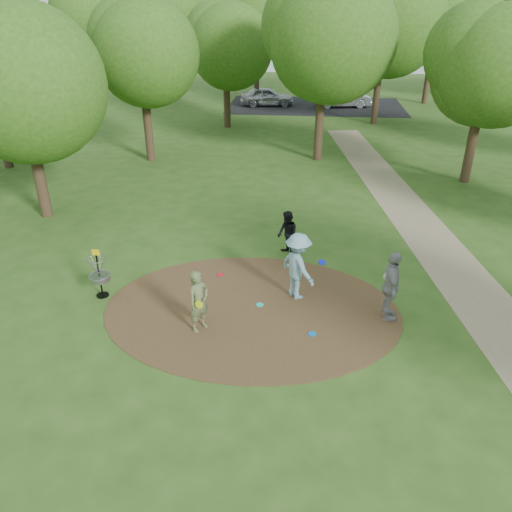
{
  "coord_description": "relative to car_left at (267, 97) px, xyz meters",
  "views": [
    {
      "loc": [
        1.29,
        -11.8,
        7.93
      ],
      "look_at": [
        0.0,
        1.2,
        1.1
      ],
      "focal_mm": 35.0,
      "sensor_mm": 36.0,
      "label": 1
    }
  ],
  "objects": [
    {
      "name": "ground",
      "position": [
        1.94,
        -29.65,
        -0.72
      ],
      "size": [
        100.0,
        100.0,
        0.0
      ],
      "primitive_type": "plane",
      "color": "#2D5119",
      "rests_on": "ground"
    },
    {
      "name": "footpath",
      "position": [
        8.44,
        -27.65,
        -0.71
      ],
      "size": [
        7.55,
        39.89,
        0.01
      ],
      "primitive_type": "cube",
      "rotation": [
        0.0,
        0.0,
        0.14
      ],
      "color": "#8C7A5B",
      "rests_on": "ground"
    },
    {
      "name": "disc_golf_basket",
      "position": [
        -2.56,
        -29.35,
        0.15
      ],
      "size": [
        0.63,
        0.63,
        1.54
      ],
      "color": "black",
      "rests_on": "ground"
    },
    {
      "name": "player_waiting_with_disc",
      "position": [
        5.71,
        -29.68,
        0.29
      ],
      "size": [
        0.49,
        1.18,
        2.02
      ],
      "color": "#949597",
      "rests_on": "ground"
    },
    {
      "name": "tree_ring",
      "position": [
        3.65,
        -20.19,
        4.58
      ],
      "size": [
        37.54,
        46.22,
        9.66
      ],
      "color": "#332316",
      "rests_on": "ground"
    },
    {
      "name": "car_left",
      "position": [
        0.0,
        0.0,
        0.0
      ],
      "size": [
        4.45,
        2.35,
        1.44
      ],
      "primitive_type": "imported",
      "rotation": [
        0.0,
        0.0,
        1.73
      ],
      "color": "#9EA1A5",
      "rests_on": "ground"
    },
    {
      "name": "disc_ground_red",
      "position": [
        0.72,
        -27.8,
        -0.69
      ],
      "size": [
        0.22,
        0.22,
        0.02
      ],
      "primitive_type": "cylinder",
      "color": "red",
      "rests_on": "dirt_clearing"
    },
    {
      "name": "dirt_clearing",
      "position": [
        1.94,
        -29.65,
        -0.71
      ],
      "size": [
        8.4,
        8.4,
        0.02
      ],
      "primitive_type": "cylinder",
      "color": "#47301C",
      "rests_on": "ground"
    },
    {
      "name": "disc_ground_cyan",
      "position": [
        2.14,
        -29.42,
        -0.69
      ],
      "size": [
        0.22,
        0.22,
        0.02
      ],
      "primitive_type": "cylinder",
      "color": "#18C4B2",
      "rests_on": "dirt_clearing"
    },
    {
      "name": "player_observer_with_disc",
      "position": [
        0.66,
        -30.69,
        0.15
      ],
      "size": [
        0.7,
        0.76,
        1.74
      ],
      "color": "#5B683C",
      "rests_on": "ground"
    },
    {
      "name": "parking_lot",
      "position": [
        3.94,
        0.35,
        -0.72
      ],
      "size": [
        14.0,
        8.0,
        0.01
      ],
      "primitive_type": "cube",
      "color": "black",
      "rests_on": "ground"
    },
    {
      "name": "car_right",
      "position": [
        6.02,
        0.02,
        0.02
      ],
      "size": [
        4.74,
        2.45,
        1.49
      ],
      "primitive_type": "imported",
      "rotation": [
        0.0,
        0.0,
        1.77
      ],
      "color": "#A7A9AE",
      "rests_on": "ground"
    },
    {
      "name": "disc_ground_blue",
      "position": [
        3.65,
        -30.67,
        -0.69
      ],
      "size": [
        0.22,
        0.22,
        0.02
      ],
      "primitive_type": "cylinder",
      "color": "blue",
      "rests_on": "dirt_clearing"
    },
    {
      "name": "player_walking_with_disc",
      "position": [
        2.78,
        -26.19,
        0.08
      ],
      "size": [
        0.88,
        0.96,
        1.6
      ],
      "color": "black",
      "rests_on": "ground"
    },
    {
      "name": "player_throwing_with_disc",
      "position": [
        3.18,
        -28.82,
        0.3
      ],
      "size": [
        1.55,
        1.5,
        2.04
      ],
      "color": "#7DABBA",
      "rests_on": "ground"
    }
  ]
}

